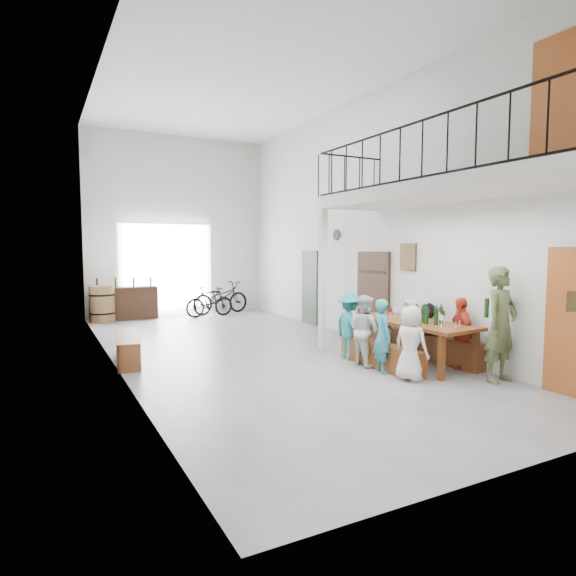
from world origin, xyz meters
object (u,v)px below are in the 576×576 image
host_standing (501,324)px  bicycle_near (221,298)px  bench_inner (381,356)px  serving_counter (125,303)px  tasting_table (412,325)px  oak_barrel (102,304)px  side_bench (127,349)px

host_standing → bicycle_near: size_ratio=0.93×
bench_inner → host_standing: (1.11, -1.53, 0.68)m
serving_counter → host_standing: host_standing is taller
tasting_table → serving_counter: serving_counter is taller
oak_barrel → host_standing: (4.80, -9.25, 0.39)m
serving_counter → bicycle_near: size_ratio=0.92×
tasting_table → bicycle_near: size_ratio=1.27×
side_bench → bicycle_near: bearing=55.2°
side_bench → bicycle_near: size_ratio=0.89×
bench_inner → side_bench: 4.58m
side_bench → host_standing: bearing=-39.2°
bench_inner → host_standing: bearing=-56.0°
bench_inner → oak_barrel: bearing=113.4°
bench_inner → serving_counter: bearing=108.7°
side_bench → bicycle_near: 6.43m
side_bench → host_standing: (4.95, -4.04, 0.66)m
bench_inner → tasting_table: bearing=-4.3°
side_bench → oak_barrel: 5.22m
side_bench → serving_counter: serving_counter is taller
side_bench → serving_counter: 5.53m
oak_barrel → bicycle_near: bearing=1.0°
bench_inner → oak_barrel: oak_barrel is taller
tasting_table → bicycle_near: bearing=92.1°
side_bench → host_standing: host_standing is taller
tasting_table → bicycle_near: bicycle_near is taller
serving_counter → host_standing: bearing=-67.2°
bench_inner → side_bench: (-3.84, 2.51, 0.03)m
oak_barrel → side_bench: bearing=-91.7°
bicycle_near → tasting_table: bearing=175.0°
oak_barrel → bicycle_near: (3.51, 0.06, -0.01)m
serving_counter → host_standing: (4.14, -9.50, 0.43)m
tasting_table → oak_barrel: (-4.35, 7.75, -0.19)m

